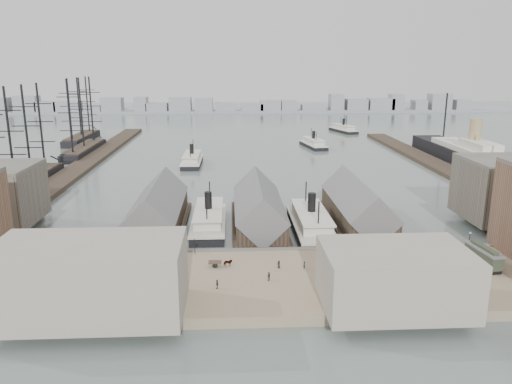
{
  "coord_description": "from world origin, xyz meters",
  "views": [
    {
      "loc": [
        -7.07,
        -107.55,
        41.63
      ],
      "look_at": [
        0.0,
        30.0,
        6.0
      ],
      "focal_mm": 35.0,
      "sensor_mm": 36.0,
      "label": 1
    }
  ],
  "objects": [
    {
      "name": "lamp_post_far_e",
      "position": [
        45.0,
        -7.0,
        4.71
      ],
      "size": [
        0.44,
        0.44,
        3.92
      ],
      "color": "black",
      "rests_on": "quay"
    },
    {
      "name": "ferry_docked_east",
      "position": [
        13.0,
        11.36,
        2.57
      ],
      "size": [
        9.2,
        30.66,
        10.95
      ],
      "color": "black",
      "rests_on": "ground"
    },
    {
      "name": "pedestrian_4",
      "position": [
        2.25,
        -15.36,
        2.79
      ],
      "size": [
        0.64,
        0.85,
        1.58
      ],
      "primitive_type": "imported",
      "rotation": [
        0.0,
        0.0,
        4.91
      ],
      "color": "black",
      "rests_on": "quay"
    },
    {
      "name": "ground",
      "position": [
        0.0,
        0.0,
        0.0
      ],
      "size": [
        900.0,
        900.0,
        0.0
      ],
      "primitive_type": "plane",
      "color": "#566460",
      "rests_on": "ground"
    },
    {
      "name": "street_bldg_west",
      "position": [
        -30.0,
        -32.0,
        8.0
      ],
      "size": [
        30.0,
        16.0,
        12.0
      ],
      "primitive_type": "cube",
      "color": "gray",
      "rests_on": "quay"
    },
    {
      "name": "ferry_shed_west",
      "position": [
        -26.0,
        16.88,
        4.64
      ],
      "size": [
        14.0,
        42.0,
        12.6
      ],
      "color": "#2D231C",
      "rests_on": "ground"
    },
    {
      "name": "east_wharf",
      "position": [
        78.0,
        90.0,
        0.8
      ],
      "size": [
        10.0,
        180.0,
        1.6
      ],
      "primitive_type": "cube",
      "color": "#2D231C",
      "rests_on": "ground"
    },
    {
      "name": "pedestrian_8",
      "position": [
        44.75,
        -15.34,
        2.82
      ],
      "size": [
        0.56,
        1.02,
        1.64
      ],
      "primitive_type": "imported",
      "rotation": [
        0.0,
        0.0,
        4.89
      ],
      "color": "black",
      "rests_on": "quay"
    },
    {
      "name": "tram",
      "position": [
        43.44,
        -16.25,
        3.84
      ],
      "size": [
        3.75,
        10.34,
        3.6
      ],
      "rotation": [
        0.0,
        0.0,
        0.11
      ],
      "color": "black",
      "rests_on": "quay"
    },
    {
      "name": "pedestrian_0",
      "position": [
        -49.31,
        -8.29,
        2.82
      ],
      "size": [
        0.74,
        0.72,
        1.64
      ],
      "primitive_type": "imported",
      "rotation": [
        0.0,
        0.0,
        3.83
      ],
      "color": "black",
      "rests_on": "quay"
    },
    {
      "name": "lamp_post_near_w",
      "position": [
        -15.0,
        -7.0,
        4.71
      ],
      "size": [
        0.44,
        0.44,
        3.92
      ],
      "color": "black",
      "rests_on": "quay"
    },
    {
      "name": "pedestrian_10",
      "position": [
        -0.19,
        -21.12,
        2.85
      ],
      "size": [
        0.79,
        1.07,
        1.69
      ],
      "primitive_type": "imported",
      "rotation": [
        0.0,
        0.0,
        4.28
      ],
      "color": "black",
      "rests_on": "quay"
    },
    {
      "name": "horse_cart_center",
      "position": [
        -8.84,
        -14.03,
        2.78
      ],
      "size": [
        4.81,
        1.57,
        1.49
      ],
      "rotation": [
        0.0,
        0.0,
        1.54
      ],
      "color": "black",
      "rests_on": "quay"
    },
    {
      "name": "pedestrian_6",
      "position": [
        17.07,
        -12.22,
        2.81
      ],
      "size": [
        0.63,
        0.8,
        1.62
      ],
      "primitive_type": "imported",
      "rotation": [
        0.0,
        0.0,
        4.69
      ],
      "color": "black",
      "rests_on": "quay"
    },
    {
      "name": "pedestrian_1",
      "position": [
        -36.48,
        -20.38,
        2.82
      ],
      "size": [
        0.69,
        0.85,
        1.64
      ],
      "primitive_type": "imported",
      "rotation": [
        0.0,
        0.0,
        1.66
      ],
      "color": "black",
      "rests_on": "quay"
    },
    {
      "name": "lamp_post_near_e",
      "position": [
        15.0,
        -7.0,
        4.71
      ],
      "size": [
        0.44,
        0.44,
        3.92
      ],
      "color": "black",
      "rests_on": "quay"
    },
    {
      "name": "ferry_docked_west",
      "position": [
        -13.0,
        16.38,
        2.41
      ],
      "size": [
        8.64,
        28.8,
        10.29
      ],
      "color": "black",
      "rests_on": "ground"
    },
    {
      "name": "pedestrian_5",
      "position": [
        7.2,
        -16.14,
        2.81
      ],
      "size": [
        0.47,
        0.62,
        1.63
      ],
      "primitive_type": "imported",
      "rotation": [
        0.0,
        0.0,
        4.78
      ],
      "color": "black",
      "rests_on": "quay"
    },
    {
      "name": "quay",
      "position": [
        0.0,
        -20.0,
        1.0
      ],
      "size": [
        180.0,
        30.0,
        2.0
      ],
      "primitive_type": "cube",
      "color": "#857359",
      "rests_on": "ground"
    },
    {
      "name": "pedestrian_2",
      "position": [
        -24.53,
        -13.14,
        2.8
      ],
      "size": [
        1.17,
        0.9,
        1.6
      ],
      "primitive_type": "imported",
      "rotation": [
        0.0,
        0.0,
        2.8
      ],
      "color": "black",
      "rests_on": "quay"
    },
    {
      "name": "ferry_shed_center",
      "position": [
        0.0,
        16.88,
        4.64
      ],
      "size": [
        14.0,
        42.0,
        12.6
      ],
      "color": "#2D231C",
      "rests_on": "ground"
    },
    {
      "name": "west_wharf",
      "position": [
        -68.0,
        100.0,
        0.8
      ],
      "size": [
        10.0,
        220.0,
        1.6
      ],
      "primitive_type": "cube",
      "color": "#2D231C",
      "rests_on": "ground"
    },
    {
      "name": "ferry_open_far",
      "position": [
        63.14,
        199.25,
        2.09
      ],
      "size": [
        14.58,
        26.08,
        8.92
      ],
      "rotation": [
        0.0,
        0.0,
        0.3
      ],
      "color": "black",
      "rests_on": "ground"
    },
    {
      "name": "ocean_steamer",
      "position": [
        92.0,
        88.97,
        4.31
      ],
      "size": [
        13.72,
        100.23,
        20.05
      ],
      "color": "black",
      "rests_on": "ground"
    },
    {
      "name": "horse_cart_left",
      "position": [
        -38.69,
        -14.17,
        2.8
      ],
      "size": [
        4.32,
        4.16,
        1.57
      ],
      "rotation": [
        0.0,
        0.0,
        0.82
      ],
      "color": "black",
      "rests_on": "quay"
    },
    {
      "name": "street_bldg_center",
      "position": [
        20.0,
        -32.0,
        7.0
      ],
      "size": [
        24.0,
        16.0,
        10.0
      ],
      "primitive_type": "cube",
      "color": "gray",
      "rests_on": "quay"
    },
    {
      "name": "far_shore",
      "position": [
        -2.07,
        334.14,
        3.91
      ],
      "size": [
        500.0,
        40.0,
        15.72
      ],
      "color": "gray",
      "rests_on": "ground"
    },
    {
      "name": "ferry_open_mid",
      "position": [
        35.09,
        142.56,
        2.08
      ],
      "size": [
        11.66,
        25.72,
        8.86
      ],
      "rotation": [
        0.0,
        0.0,
        0.18
      ],
      "color": "black",
      "rests_on": "ground"
    },
    {
      "name": "sailing_ship_mid",
      "position": [
        -76.05,
        128.89,
        2.53
      ],
      "size": [
        8.6,
        49.72,
        35.38
      ],
      "color": "black",
      "rests_on": "ground"
    },
    {
      "name": "seawall",
      "position": [
        0.0,
        -5.2,
        1.15
      ],
      "size": [
        180.0,
        1.2,
        2.3
      ],
      "primitive_type": "cube",
      "color": "#59544C",
      "rests_on": "ground"
    },
    {
      "name": "sailing_ship_far",
      "position": [
        -88.44,
        168.29,
        2.49
      ],
      "size": [
        8.38,
        46.55,
        34.45
      ],
      "color": "black",
      "rests_on": "ground"
    },
    {
      "name": "lamp_post_far_w",
      "position": [
        -45.0,
        -7.0,
        4.71
      ],
      "size": [
        0.44,
        0.44,
        3.92
      ],
      "color": "black",
      "rests_on": "quay"
    },
    {
      "name": "pedestrian_3",
      "position": [
        -9.84,
        -24.1,
        2.87
      ],
      "size": [
        0.43,
        1.02,
        1.74
      ],
      "primitive_type": "imported",
      "rotation": [
        0.0,
        0.0,
        4.71
      ],
      "color": "black",
      "rests_on": "quay"
    },
    {
      "name": "horse_cart_right",
      "position": [
        21.38,
        -21.26,
        2.77
      ],
      "size": [
        4.77,
        2.63,
        1.49
      ],
      "rotation": [
        0.0,
        0.0,
        1.84
      ],
      "color": "black",
      "rests_on": "quay"
    },
    {
      "name": "ferry_open_near",
      "position": [
        -23.42,
        100.38,
        2.2
      ],
      "size": [
        8.19,
        26.35,
        9.38
      ],
      "rotation": [
        0.0,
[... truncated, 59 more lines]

